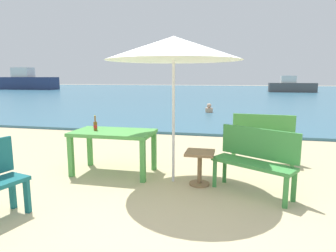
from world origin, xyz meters
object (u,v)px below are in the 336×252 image
object	(u,v)px
bench_green_left	(263,135)
boat_cargo_ship	(28,82)
picnic_table_green	(113,137)
boat_barge	(291,86)
bench_green_right	(255,157)
swimmer_person	(209,109)
side_table_wood	(200,163)
patio_umbrella	(174,49)
beer_bottle_amber	(95,125)

from	to	relation	value
bench_green_left	boat_cargo_ship	world-z (taller)	boat_cargo_ship
picnic_table_green	boat_barge	distance (m)	30.56
bench_green_right	swimmer_person	bearing A→B (deg)	98.77
picnic_table_green	bench_green_right	size ratio (longest dim) A/B	1.15
swimmer_person	bench_green_right	bearing A→B (deg)	-81.23
bench_green_left	boat_cargo_ship	distance (m)	39.27
side_table_wood	boat_cargo_ship	xyz separation A→B (m)	(-26.20, 29.80, 0.75)
patio_umbrella	bench_green_left	bearing A→B (deg)	44.53
beer_bottle_amber	boat_barge	world-z (taller)	boat_barge
patio_umbrella	boat_cargo_ship	xyz separation A→B (m)	(-25.77, 29.73, -1.01)
beer_bottle_amber	boat_barge	xyz separation A→B (m)	(8.39, 29.49, -0.14)
beer_bottle_amber	side_table_wood	world-z (taller)	beer_bottle_amber
side_table_wood	swimmer_person	bearing A→B (deg)	93.84
side_table_wood	swimmer_person	size ratio (longest dim) A/B	1.32
bench_green_left	beer_bottle_amber	bearing A→B (deg)	-155.89
patio_umbrella	boat_cargo_ship	world-z (taller)	boat_cargo_ship
beer_bottle_amber	boat_cargo_ship	size ratio (longest dim) A/B	0.03
boat_barge	bench_green_right	bearing A→B (deg)	-100.80
bench_green_right	patio_umbrella	bearing A→B (deg)	170.77
picnic_table_green	side_table_wood	size ratio (longest dim) A/B	2.59
bench_green_left	boat_barge	size ratio (longest dim) A/B	0.25
bench_green_right	side_table_wood	bearing A→B (deg)	170.36
patio_umbrella	side_table_wood	xyz separation A→B (m)	(0.44, -0.07, -1.76)
picnic_table_green	beer_bottle_amber	xyz separation A→B (m)	(-0.33, -0.02, 0.20)
picnic_table_green	bench_green_left	xyz separation A→B (m)	(2.62, 1.30, -0.11)
patio_umbrella	bench_green_left	size ratio (longest dim) A/B	1.88
patio_umbrella	boat_barge	bearing A→B (deg)	76.80
picnic_table_green	patio_umbrella	bearing A→B (deg)	-9.49
bench_green_right	boat_cargo_ship	bearing A→B (deg)	132.07
swimmer_person	patio_umbrella	bearing A→B (deg)	-88.89
bench_green_right	swimmer_person	world-z (taller)	bench_green_right
boat_barge	boat_cargo_ship	xyz separation A→B (m)	(-32.72, 0.07, 0.39)
picnic_table_green	side_table_wood	bearing A→B (deg)	-9.20
picnic_table_green	patio_umbrella	xyz separation A→B (m)	(1.11, -0.19, 1.47)
beer_bottle_amber	bench_green_right	xyz separation A→B (m)	(2.69, -0.37, -0.31)
patio_umbrella	swimmer_person	xyz separation A→B (m)	(-0.18, 9.08, -1.88)
patio_umbrella	boat_barge	size ratio (longest dim) A/B	0.48
patio_umbrella	bench_green_right	size ratio (longest dim) A/B	1.89
patio_umbrella	bench_green_right	xyz separation A→B (m)	(1.26, -0.20, -1.58)
picnic_table_green	bench_green_right	bearing A→B (deg)	-9.35
bench_green_left	bench_green_right	distance (m)	1.71
bench_green_left	boat_barge	world-z (taller)	boat_barge
patio_umbrella	bench_green_right	world-z (taller)	patio_umbrella
bench_green_right	boat_barge	size ratio (longest dim) A/B	0.25
patio_umbrella	bench_green_right	bearing A→B (deg)	-9.23
picnic_table_green	swimmer_person	size ratio (longest dim) A/B	3.41
beer_bottle_amber	bench_green_right	bearing A→B (deg)	-7.91
beer_bottle_amber	swimmer_person	bearing A→B (deg)	81.96
swimmer_person	boat_barge	distance (m)	21.79
bench_green_right	boat_cargo_ship	world-z (taller)	boat_cargo_ship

